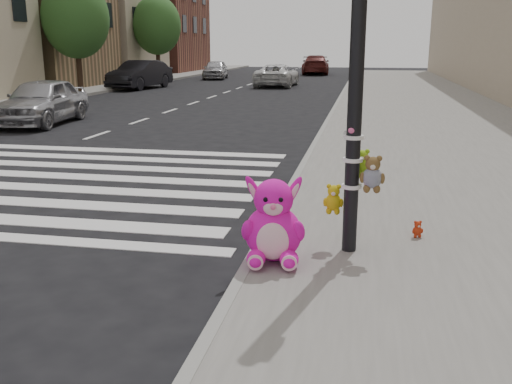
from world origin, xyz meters
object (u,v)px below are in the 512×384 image
(signal_pole, at_px, (357,101))
(car_white_near, at_px, (277,75))
(red_teddy, at_px, (417,229))
(pink_bunny, at_px, (273,226))
(car_silver_far, at_px, (42,101))
(car_dark_far, at_px, (140,75))

(signal_pole, xyz_separation_m, car_white_near, (-5.18, 27.81, -1.17))
(red_teddy, height_order, car_white_near, car_white_near)
(pink_bunny, bearing_deg, signal_pole, 24.24)
(car_silver_far, height_order, car_dark_far, car_dark_far)
(car_silver_far, distance_m, car_white_near, 18.38)
(signal_pole, height_order, red_teddy, signal_pole)
(car_white_near, bearing_deg, car_dark_far, 25.68)
(car_silver_far, xyz_separation_m, car_dark_far, (-2.61, 14.44, 0.07))
(car_dark_far, bearing_deg, red_teddy, -52.64)
(red_teddy, height_order, car_silver_far, car_silver_far)
(signal_pole, relative_size, red_teddy, 18.97)
(pink_bunny, xyz_separation_m, red_teddy, (1.60, 1.10, -0.29))
(red_teddy, distance_m, car_dark_far, 27.28)
(pink_bunny, relative_size, car_dark_far, 0.20)
(signal_pole, height_order, car_silver_far, signal_pole)
(pink_bunny, bearing_deg, red_teddy, 26.80)
(car_dark_far, bearing_deg, pink_bunny, -56.66)
(pink_bunny, distance_m, car_dark_far, 27.54)
(car_white_near, bearing_deg, pink_bunny, 99.62)
(signal_pole, distance_m, pink_bunny, 1.61)
(red_teddy, bearing_deg, signal_pole, -162.42)
(pink_bunny, distance_m, red_teddy, 1.96)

